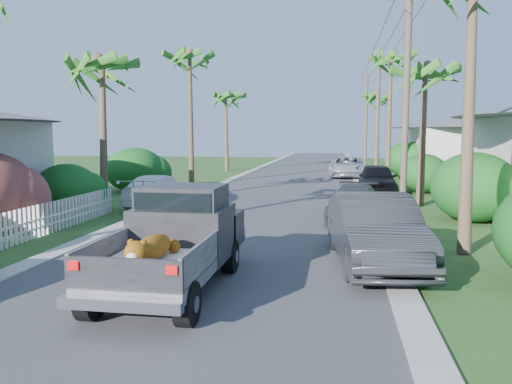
% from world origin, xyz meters
% --- Properties ---
extents(ground, '(120.00, 120.00, 0.00)m').
position_xyz_m(ground, '(0.00, 0.00, 0.00)').
color(ground, '#25511E').
rests_on(ground, ground).
extents(road, '(8.00, 100.00, 0.02)m').
position_xyz_m(road, '(0.00, 25.00, 0.01)').
color(road, '#38383A').
rests_on(road, ground).
extents(curb_left, '(0.60, 100.00, 0.06)m').
position_xyz_m(curb_left, '(-4.30, 25.00, 0.03)').
color(curb_left, '#A5A39E').
rests_on(curb_left, ground).
extents(curb_right, '(0.60, 100.00, 0.06)m').
position_xyz_m(curb_right, '(4.30, 25.00, 0.03)').
color(curb_right, '#A5A39E').
rests_on(curb_right, ground).
extents(pickup_truck, '(1.98, 5.12, 2.06)m').
position_xyz_m(pickup_truck, '(-0.24, 2.01, 1.01)').
color(pickup_truck, black).
rests_on(pickup_truck, ground).
extents(parked_car_rn, '(2.35, 5.26, 1.68)m').
position_xyz_m(parked_car_rn, '(3.88, 4.22, 0.84)').
color(parked_car_rn, '#2B2C30').
rests_on(parked_car_rn, ground).
extents(parked_car_rm, '(2.21, 4.55, 1.27)m').
position_xyz_m(parked_car_rm, '(3.60, 10.35, 0.64)').
color(parked_car_rm, '#333739').
rests_on(parked_car_rm, ground).
extents(parked_car_rf, '(1.95, 4.66, 1.58)m').
position_xyz_m(parked_car_rf, '(5.00, 18.83, 0.79)').
color(parked_car_rf, black).
rests_on(parked_car_rf, ground).
extents(parked_car_rd, '(2.63, 5.49, 1.51)m').
position_xyz_m(parked_car_rd, '(3.60, 29.29, 0.75)').
color(parked_car_rd, silver).
rests_on(parked_car_rd, ground).
extents(parked_car_lf, '(1.94, 4.73, 1.37)m').
position_xyz_m(parked_car_lf, '(-4.75, 12.79, 0.69)').
color(parked_car_lf, white).
rests_on(parked_car_lf, ground).
extents(palm_l_b, '(4.40, 4.40, 7.40)m').
position_xyz_m(palm_l_b, '(-6.80, 12.00, 6.15)').
color(palm_l_b, brown).
rests_on(palm_l_b, ground).
extents(palm_l_c, '(4.40, 4.40, 9.20)m').
position_xyz_m(palm_l_c, '(-6.00, 22.00, 7.91)').
color(palm_l_c, brown).
rests_on(palm_l_c, ground).
extents(palm_l_d, '(4.40, 4.40, 7.70)m').
position_xyz_m(palm_l_d, '(-6.50, 34.00, 6.44)').
color(palm_l_d, brown).
rests_on(palm_l_d, ground).
extents(palm_r_b, '(4.40, 4.40, 7.20)m').
position_xyz_m(palm_r_b, '(6.60, 15.00, 5.95)').
color(palm_r_b, brown).
rests_on(palm_r_b, ground).
extents(palm_r_c, '(4.40, 4.40, 9.40)m').
position_xyz_m(palm_r_c, '(6.20, 26.00, 8.11)').
color(palm_r_c, brown).
rests_on(palm_r_c, ground).
extents(palm_r_d, '(4.40, 4.40, 8.00)m').
position_xyz_m(palm_r_d, '(6.50, 40.00, 6.74)').
color(palm_r_d, brown).
rests_on(palm_r_d, ground).
extents(shrub_l_c, '(2.40, 2.64, 2.00)m').
position_xyz_m(shrub_l_c, '(-7.40, 10.00, 1.00)').
color(shrub_l_c, '#144819').
rests_on(shrub_l_c, ground).
extents(shrub_l_d, '(3.20, 3.52, 2.40)m').
position_xyz_m(shrub_l_d, '(-8.00, 18.00, 1.20)').
color(shrub_l_d, '#144819').
rests_on(shrub_l_d, ground).
extents(shrub_r_b, '(3.00, 3.30, 2.50)m').
position_xyz_m(shrub_r_b, '(7.80, 11.00, 1.25)').
color(shrub_r_b, '#144819').
rests_on(shrub_r_b, ground).
extents(shrub_r_c, '(2.60, 2.86, 2.10)m').
position_xyz_m(shrub_r_c, '(7.50, 20.00, 1.05)').
color(shrub_r_c, '#144819').
rests_on(shrub_r_c, ground).
extents(shrub_r_d, '(3.20, 3.52, 2.60)m').
position_xyz_m(shrub_r_d, '(8.00, 30.00, 1.30)').
color(shrub_r_d, '#144819').
rests_on(shrub_r_d, ground).
extents(picket_fence, '(0.10, 11.00, 1.00)m').
position_xyz_m(picket_fence, '(-6.00, 5.50, 0.50)').
color(picket_fence, white).
rests_on(picket_fence, ground).
extents(house_right_far, '(9.00, 8.00, 4.60)m').
position_xyz_m(house_right_far, '(13.00, 30.00, 2.12)').
color(house_right_far, silver).
rests_on(house_right_far, ground).
extents(utility_pole_b, '(1.60, 0.26, 9.00)m').
position_xyz_m(utility_pole_b, '(5.60, 13.00, 4.60)').
color(utility_pole_b, brown).
rests_on(utility_pole_b, ground).
extents(utility_pole_c, '(1.60, 0.26, 9.00)m').
position_xyz_m(utility_pole_c, '(5.60, 28.00, 4.60)').
color(utility_pole_c, brown).
rests_on(utility_pole_c, ground).
extents(utility_pole_d, '(1.60, 0.26, 9.00)m').
position_xyz_m(utility_pole_d, '(5.60, 43.00, 4.60)').
color(utility_pole_d, brown).
rests_on(utility_pole_d, ground).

